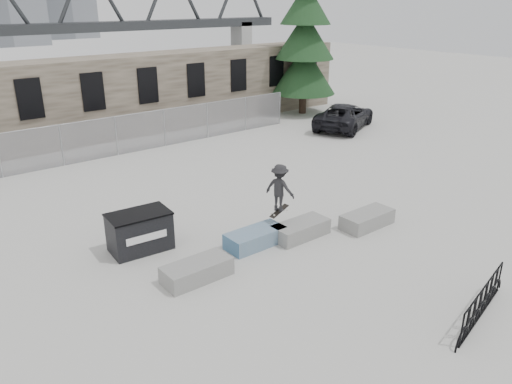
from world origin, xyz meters
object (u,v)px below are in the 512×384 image
planter_far_left (197,270)px  planter_center_right (301,229)px  skateboarder (280,188)px  suv (344,116)px  bike_rack (482,302)px  dumpster (140,231)px  planter_center_left (255,237)px  spruce_tree (305,39)px  planter_offset (367,219)px

planter_far_left → planter_center_right: size_ratio=1.00×
planter_center_right → skateboarder: skateboarder is taller
planter_far_left → suv: suv is taller
planter_center_right → bike_rack: bike_rack is taller
dumpster → bike_rack: (5.04, -8.67, -0.20)m
dumpster → planter_far_left: bearing=-75.9°
planter_center_left → spruce_tree: size_ratio=0.17×
spruce_tree → suv: size_ratio=2.10×
dumpster → suv: (17.11, 6.81, 0.12)m
suv → skateboarder: 15.66m
planter_far_left → bike_rack: (4.60, -6.02, 0.15)m
planter_offset → spruce_tree: spruce_tree is taller
planter_offset → skateboarder: size_ratio=1.13×
planter_center_right → suv: (12.49, 9.32, 0.47)m
planter_center_left → skateboarder: 1.81m
planter_center_left → bike_rack: bearing=-73.2°
planter_center_left → skateboarder: skateboarder is taller
planter_center_left → skateboarder: (1.12, 0.12, 1.42)m
planter_offset → skateboarder: 3.51m
planter_far_left → planter_center_left: (2.61, 0.59, 0.00)m
skateboarder → planter_center_right: bearing=-161.0°
planter_center_left → dumpster: 3.69m
planter_offset → suv: bearing=45.3°
dumpster → bike_rack: 10.03m
planter_offset → dumpster: bearing=154.4°
planter_offset → skateboarder: (-2.87, 1.43, 1.42)m
spruce_tree → skateboarder: 19.64m
suv → planter_offset: bearing=111.0°
planter_far_left → planter_center_right: bearing=1.8°
planter_offset → dumpster: (-7.03, 3.37, 0.35)m
planter_offset → suv: suv is taller
planter_center_left → suv: bearing=32.2°
suv → bike_rack: bearing=117.7°
planter_offset → planter_center_right: bearing=160.5°
planter_far_left → bike_rack: bearing=-52.6°
planter_center_left → bike_rack: bike_rack is taller
planter_center_right → spruce_tree: spruce_tree is taller
planter_offset → suv: (10.08, 10.18, 0.47)m
dumpster → spruce_tree: bearing=37.3°
planter_far_left → planter_offset: same height
skateboarder → planter_center_left: bearing=75.9°
planter_far_left → spruce_tree: 23.11m
planter_far_left → dumpster: bearing=99.4°
planter_center_right → spruce_tree: 20.01m
planter_far_left → skateboarder: skateboarder is taller
planter_offset → bike_rack: 5.66m
dumpster → skateboarder: bearing=-20.3°
planter_far_left → planter_center_right: same height
planter_center_left → bike_rack: (2.00, -6.61, 0.15)m
planter_center_left → spruce_tree: spruce_tree is taller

